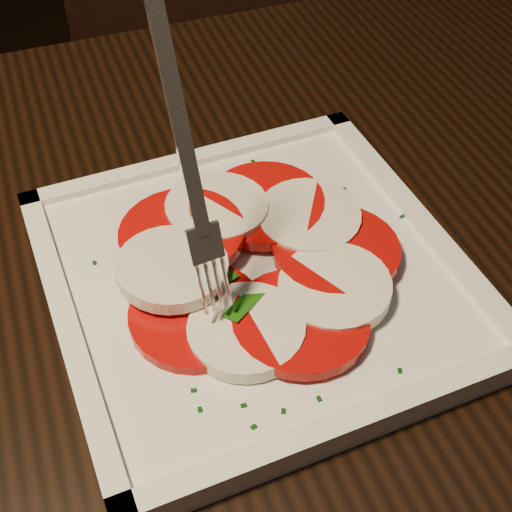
# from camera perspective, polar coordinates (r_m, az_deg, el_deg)

# --- Properties ---
(table) EXTENTS (1.25, 0.88, 0.75)m
(table) POSITION_cam_1_polar(r_m,az_deg,el_deg) (0.60, 8.62, -7.72)
(table) COLOR black
(table) RESTS_ON ground
(chair) EXTENTS (0.55, 0.55, 0.93)m
(chair) POSITION_cam_1_polar(r_m,az_deg,el_deg) (1.17, -5.82, 15.49)
(chair) COLOR black
(chair) RESTS_ON ground
(plate) EXTENTS (0.31, 0.31, 0.01)m
(plate) POSITION_cam_1_polar(r_m,az_deg,el_deg) (0.50, 0.00, -1.79)
(plate) COLOR white
(plate) RESTS_ON table
(caprese_salad) EXTENTS (0.23, 0.24, 0.02)m
(caprese_salad) POSITION_cam_1_polar(r_m,az_deg,el_deg) (0.48, -0.01, -0.42)
(caprese_salad) COLOR #C30405
(caprese_salad) RESTS_ON plate
(fork) EXTENTS (0.04, 0.07, 0.18)m
(fork) POSITION_cam_1_polar(r_m,az_deg,el_deg) (0.41, -5.85, 7.73)
(fork) COLOR white
(fork) RESTS_ON caprese_salad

